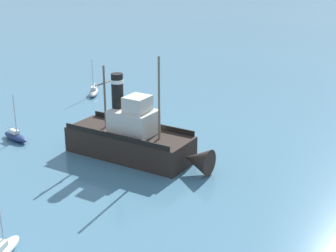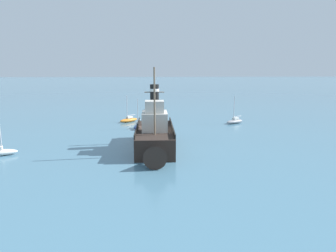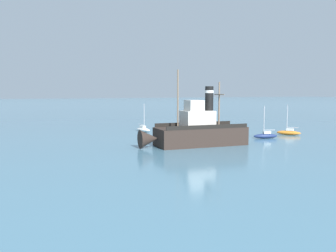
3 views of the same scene
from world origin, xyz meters
The scene contains 5 objects.
ground_plane centered at (0.00, 0.00, 0.00)m, with size 600.00×600.00×0.00m, color #477289.
old_tugboat centered at (-0.72, 1.51, 1.83)m, with size 4.63×14.46×9.90m.
sailboat_orange centered at (3.72, -17.54, 0.43)m, with size 3.62×3.28×4.90m.
sailboat_white centered at (17.00, 3.19, 0.43)m, with size 3.96×2.08×4.90m.
sailboat_navy centered at (1.73, -11.44, 0.43)m, with size 1.93×3.95×4.90m.
Camera 3 is at (-42.55, 22.34, 7.23)m, focal length 38.00 mm.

